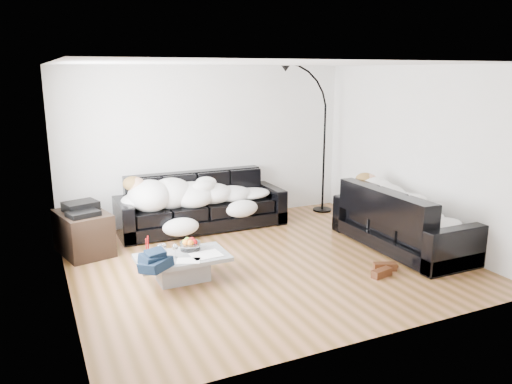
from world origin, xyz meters
name	(u,v)px	position (x,y,z in m)	size (l,w,h in m)	color
ground	(265,261)	(0.00, 0.00, 0.00)	(5.00, 5.00, 0.00)	brown
wall_back	(208,144)	(0.00, 2.25, 1.30)	(5.00, 0.02, 2.60)	silver
wall_left	(60,185)	(-2.50, 0.00, 1.30)	(0.02, 4.50, 2.60)	silver
wall_right	(416,154)	(2.50, 0.00, 1.30)	(0.02, 4.50, 2.60)	silver
ceiling	(266,64)	(0.00, 0.00, 2.60)	(5.00, 5.00, 0.00)	white
sofa_back	(201,202)	(-0.30, 1.78, 0.44)	(2.70, 0.93, 0.88)	black
sofa_right	(402,218)	(2.04, -0.33, 0.44)	(2.20, 0.94, 0.89)	black
sleeper_back	(202,190)	(-0.30, 1.73, 0.65)	(2.28, 0.79, 0.46)	white
sleeper_right	(403,204)	(2.04, -0.33, 0.65)	(1.88, 0.80, 0.46)	white
teal_cushion	(371,190)	(1.98, 0.35, 0.72)	(0.36, 0.30, 0.20)	#0B4E4F
coffee_table	(183,268)	(-1.20, -0.15, 0.16)	(1.10, 0.64, 0.32)	#939699
fruit_bowl	(190,244)	(-1.04, 0.01, 0.40)	(0.26, 0.26, 0.16)	white
wine_glass_a	(164,249)	(-1.40, -0.06, 0.40)	(0.07, 0.07, 0.16)	white
wine_glass_b	(160,251)	(-1.45, -0.10, 0.41)	(0.07, 0.07, 0.17)	white
wine_glass_c	(175,251)	(-1.29, -0.18, 0.41)	(0.07, 0.07, 0.17)	white
candle_left	(146,247)	(-1.59, 0.03, 0.43)	(0.04, 0.04, 0.21)	maroon
candle_right	(148,245)	(-1.56, 0.05, 0.44)	(0.04, 0.04, 0.24)	maroon
newspaper_a	(206,255)	(-0.93, -0.25, 0.33)	(0.37, 0.28, 0.01)	silver
newspaper_b	(188,260)	(-1.18, -0.35, 0.33)	(0.28, 0.20, 0.01)	silver
navy_jacket	(152,255)	(-1.62, -0.40, 0.49)	(0.35, 0.29, 0.18)	black
shoes	(383,269)	(1.18, -1.01, 0.06)	(0.49, 0.36, 0.11)	#472311
av_cabinet	(84,233)	(-2.19, 1.35, 0.30)	(0.60, 0.87, 0.60)	black
stereo	(81,208)	(-2.19, 1.35, 0.66)	(0.44, 0.34, 0.13)	black
floor_lamp	(324,148)	(2.05, 1.84, 1.17)	(0.85, 0.34, 2.35)	black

